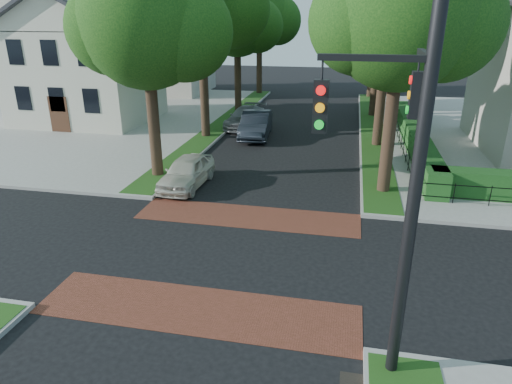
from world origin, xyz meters
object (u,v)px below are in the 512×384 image
traffic_signal (404,176)px  parked_car_middle (256,124)px  parked_car_rear (246,117)px  parked_car_front (187,172)px

traffic_signal → parked_car_middle: size_ratio=1.56×
parked_car_rear → traffic_signal: bearing=-62.9°
parked_car_middle → parked_car_front: bearing=-102.4°
parked_car_front → traffic_signal: bearing=-48.8°
parked_car_front → parked_car_middle: 9.94m
traffic_signal → parked_car_front: 14.05m
parked_car_front → parked_car_middle: parked_car_middle is taller
parked_car_front → parked_car_rear: (0.00, 12.43, -0.00)m
parked_car_middle → parked_car_rear: 2.89m
traffic_signal → parked_car_front: traffic_signal is taller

